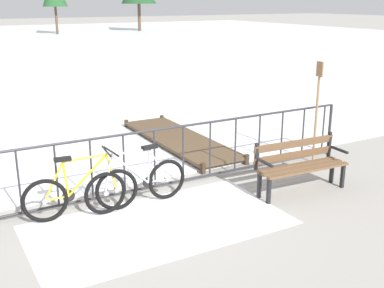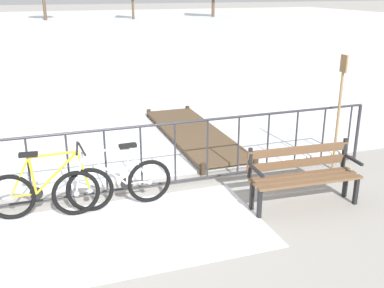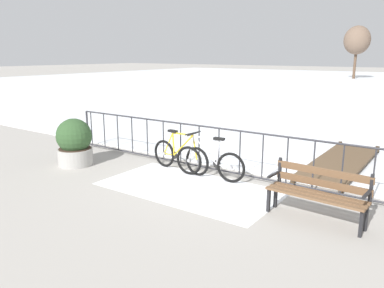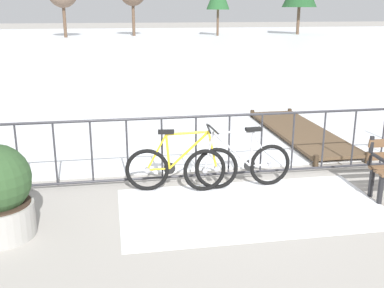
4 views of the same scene
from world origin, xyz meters
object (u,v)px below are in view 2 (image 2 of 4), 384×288
bicycle_second (50,191)px  bicycle_near_railing (114,184)px  park_bench (303,171)px  oar_upright (339,106)px

bicycle_second → bicycle_near_railing: bearing=-4.7°
bicycle_second → park_bench: (3.45, -0.82, 0.14)m
bicycle_second → park_bench: size_ratio=1.05×
bicycle_near_railing → bicycle_second: 0.86m
bicycle_second → park_bench: bearing=-13.4°
park_bench → oar_upright: (1.26, 0.97, 0.63)m
oar_upright → bicycle_second: bearing=-178.2°
bicycle_near_railing → oar_upright: oar_upright is taller
bicycle_second → oar_upright: (4.71, 0.15, 0.77)m
bicycle_near_railing → oar_upright: bearing=3.2°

